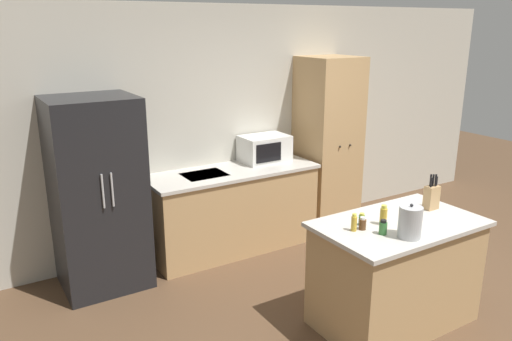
{
  "coord_description": "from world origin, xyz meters",
  "views": [
    {
      "loc": [
        -3.03,
        -2.49,
        2.4
      ],
      "look_at": [
        -0.64,
        1.4,
        1.05
      ],
      "focal_mm": 35.0,
      "sensor_mm": 36.0,
      "label": 1
    }
  ],
  "objects_px": {
    "knife_block": "(432,197)",
    "kettle": "(410,222)",
    "spice_bottle_amber_oil": "(383,228)",
    "spice_bottle_pale_salt": "(362,220)",
    "refrigerator": "(98,194)",
    "spice_bottle_short_red": "(354,223)",
    "spice_bottle_tall_dark": "(362,224)",
    "pantry_cabinet": "(327,144)",
    "spice_bottle_green_herb": "(383,216)",
    "microwave": "(265,148)"
  },
  "relations": [
    {
      "from": "spice_bottle_green_herb",
      "to": "spice_bottle_pale_salt",
      "type": "bearing_deg",
      "value": 152.29
    },
    {
      "from": "refrigerator",
      "to": "microwave",
      "type": "xyz_separation_m",
      "value": [
        1.9,
        0.15,
        0.15
      ]
    },
    {
      "from": "pantry_cabinet",
      "to": "spice_bottle_pale_salt",
      "type": "xyz_separation_m",
      "value": [
        -1.17,
        -1.85,
        -0.08
      ]
    },
    {
      "from": "refrigerator",
      "to": "spice_bottle_short_red",
      "type": "xyz_separation_m",
      "value": [
        1.43,
        -1.85,
        0.06
      ]
    },
    {
      "from": "spice_bottle_amber_oil",
      "to": "refrigerator",
      "type": "bearing_deg",
      "value": 128.06
    },
    {
      "from": "spice_bottle_tall_dark",
      "to": "kettle",
      "type": "distance_m",
      "value": 0.35
    },
    {
      "from": "pantry_cabinet",
      "to": "spice_bottle_pale_salt",
      "type": "height_order",
      "value": "pantry_cabinet"
    },
    {
      "from": "refrigerator",
      "to": "kettle",
      "type": "relative_size",
      "value": 6.84
    },
    {
      "from": "refrigerator",
      "to": "knife_block",
      "type": "distance_m",
      "value": 2.95
    },
    {
      "from": "spice_bottle_pale_salt",
      "to": "spice_bottle_tall_dark",
      "type": "bearing_deg",
      "value": -129.11
    },
    {
      "from": "pantry_cabinet",
      "to": "spice_bottle_green_herb",
      "type": "distance_m",
      "value": 2.18
    },
    {
      "from": "microwave",
      "to": "spice_bottle_short_red",
      "type": "distance_m",
      "value": 2.05
    },
    {
      "from": "microwave",
      "to": "knife_block",
      "type": "bearing_deg",
      "value": -78.57
    },
    {
      "from": "spice_bottle_short_red",
      "to": "spice_bottle_amber_oil",
      "type": "relative_size",
      "value": 1.21
    },
    {
      "from": "pantry_cabinet",
      "to": "spice_bottle_short_red",
      "type": "height_order",
      "value": "pantry_cabinet"
    },
    {
      "from": "microwave",
      "to": "knife_block",
      "type": "distance_m",
      "value": 2.03
    },
    {
      "from": "spice_bottle_short_red",
      "to": "kettle",
      "type": "distance_m",
      "value": 0.4
    },
    {
      "from": "microwave",
      "to": "spice_bottle_pale_salt",
      "type": "height_order",
      "value": "microwave"
    },
    {
      "from": "kettle",
      "to": "pantry_cabinet",
      "type": "bearing_deg",
      "value": 64.85
    },
    {
      "from": "pantry_cabinet",
      "to": "spice_bottle_tall_dark",
      "type": "distance_m",
      "value": 2.27
    },
    {
      "from": "pantry_cabinet",
      "to": "spice_bottle_green_herb",
      "type": "relative_size",
      "value": 12.72
    },
    {
      "from": "spice_bottle_amber_oil",
      "to": "spice_bottle_green_herb",
      "type": "height_order",
      "value": "spice_bottle_green_herb"
    },
    {
      "from": "spice_bottle_tall_dark",
      "to": "spice_bottle_pale_salt",
      "type": "bearing_deg",
      "value": 50.89
    },
    {
      "from": "spice_bottle_short_red",
      "to": "kettle",
      "type": "bearing_deg",
      "value": -48.87
    },
    {
      "from": "microwave",
      "to": "refrigerator",
      "type": "bearing_deg",
      "value": -175.58
    },
    {
      "from": "pantry_cabinet",
      "to": "spice_bottle_tall_dark",
      "type": "relative_size",
      "value": 20.56
    },
    {
      "from": "microwave",
      "to": "spice_bottle_pale_salt",
      "type": "bearing_deg",
      "value": -99.99
    },
    {
      "from": "spice_bottle_amber_oil",
      "to": "kettle",
      "type": "xyz_separation_m",
      "value": [
        0.12,
        -0.14,
        0.07
      ]
    },
    {
      "from": "spice_bottle_amber_oil",
      "to": "spice_bottle_short_red",
      "type": "bearing_deg",
      "value": 131.29
    },
    {
      "from": "microwave",
      "to": "spice_bottle_short_red",
      "type": "bearing_deg",
      "value": -103.26
    },
    {
      "from": "microwave",
      "to": "spice_bottle_amber_oil",
      "type": "xyz_separation_m",
      "value": [
        -0.33,
        -2.16,
        -0.11
      ]
    },
    {
      "from": "spice_bottle_tall_dark",
      "to": "spice_bottle_short_red",
      "type": "relative_size",
      "value": 0.72
    },
    {
      "from": "pantry_cabinet",
      "to": "microwave",
      "type": "xyz_separation_m",
      "value": [
        -0.83,
        0.1,
        0.03
      ]
    },
    {
      "from": "spice_bottle_amber_oil",
      "to": "spice_bottle_pale_salt",
      "type": "relative_size",
      "value": 1.16
    },
    {
      "from": "refrigerator",
      "to": "spice_bottle_pale_salt",
      "type": "xyz_separation_m",
      "value": [
        1.56,
        -1.8,
        0.04
      ]
    },
    {
      "from": "spice_bottle_amber_oil",
      "to": "spice_bottle_pale_salt",
      "type": "xyz_separation_m",
      "value": [
        -0.01,
        0.21,
        -0.01
      ]
    },
    {
      "from": "spice_bottle_green_herb",
      "to": "kettle",
      "type": "xyz_separation_m",
      "value": [
        -0.01,
        -0.27,
        0.04
      ]
    },
    {
      "from": "refrigerator",
      "to": "spice_bottle_tall_dark",
      "type": "bearing_deg",
      "value": -51.05
    },
    {
      "from": "knife_block",
      "to": "spice_bottle_tall_dark",
      "type": "distance_m",
      "value": 0.8
    },
    {
      "from": "knife_block",
      "to": "spice_bottle_amber_oil",
      "type": "distance_m",
      "value": 0.75
    },
    {
      "from": "knife_block",
      "to": "spice_bottle_tall_dark",
      "type": "relative_size",
      "value": 3.08
    },
    {
      "from": "knife_block",
      "to": "kettle",
      "type": "bearing_deg",
      "value": -152.79
    },
    {
      "from": "kettle",
      "to": "spice_bottle_short_red",
      "type": "bearing_deg",
      "value": 131.13
    },
    {
      "from": "spice_bottle_pale_salt",
      "to": "kettle",
      "type": "bearing_deg",
      "value": -69.03
    },
    {
      "from": "refrigerator",
      "to": "kettle",
      "type": "distance_m",
      "value": 2.74
    },
    {
      "from": "knife_block",
      "to": "kettle",
      "type": "height_order",
      "value": "knife_block"
    },
    {
      "from": "spice_bottle_amber_oil",
      "to": "spice_bottle_green_herb",
      "type": "distance_m",
      "value": 0.19
    },
    {
      "from": "spice_bottle_green_herb",
      "to": "microwave",
      "type": "bearing_deg",
      "value": 84.58
    },
    {
      "from": "pantry_cabinet",
      "to": "spice_bottle_short_red",
      "type": "xyz_separation_m",
      "value": [
        -1.3,
        -1.9,
        -0.06
      ]
    },
    {
      "from": "pantry_cabinet",
      "to": "spice_bottle_tall_dark",
      "type": "height_order",
      "value": "pantry_cabinet"
    }
  ]
}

